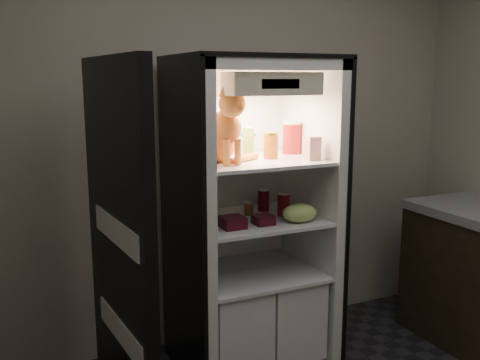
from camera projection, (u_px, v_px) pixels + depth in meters
The scene contains 16 objects.
room_shell at pixel (426, 116), 1.84m from camera, with size 3.60×3.60×3.60m.
refrigerator at pixel (249, 239), 3.23m from camera, with size 0.90×0.72×1.88m.
fridge_door at pixel (120, 255), 2.56m from camera, with size 0.13×0.87×1.85m.
tabby_cat at pixel (221, 133), 2.92m from camera, with size 0.37×0.42×0.43m.
parmesan_shaker at pixel (248, 143), 3.12m from camera, with size 0.07×0.07×0.18m.
mayo_tub at pixel (248, 144), 3.25m from camera, with size 0.09×0.09×0.13m.
salsa_jar at pixel (271, 146), 3.09m from camera, with size 0.09×0.09×0.15m.
pepper_jar at pixel (292, 137), 3.29m from camera, with size 0.12×0.12×0.20m.
cream_carton at pixel (312, 148), 3.03m from camera, with size 0.08×0.08×0.13m, color white.
soda_can_a at pixel (263, 200), 3.30m from camera, with size 0.07×0.07×0.13m.
soda_can_b at pixel (284, 202), 3.29m from camera, with size 0.06×0.06×0.11m.
soda_can_c at pixel (284, 204), 3.18m from camera, with size 0.07×0.07×0.14m.
condiment_jar at pixel (249, 209), 3.20m from camera, with size 0.06×0.06×0.08m.
grape_bag at pixel (299, 213), 3.05m from camera, with size 0.21×0.15×0.10m, color #93BC57.
berry_box_left at pixel (233, 222), 2.93m from camera, with size 0.13×0.13×0.06m, color #470B17.
berry_box_right at pixel (263, 220), 3.00m from camera, with size 0.11×0.11×0.05m, color #470B17.
Camera 1 is at (-1.36, -1.41, 1.75)m, focal length 40.00 mm.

